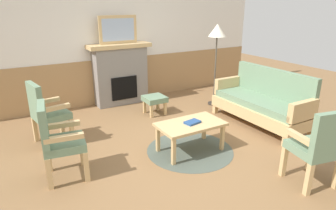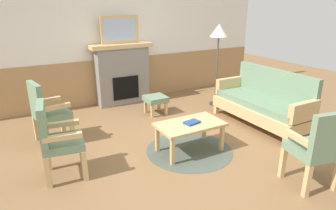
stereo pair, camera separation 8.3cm
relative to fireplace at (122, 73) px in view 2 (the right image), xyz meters
The scene contains 13 objects.
ground_plane 2.44m from the fireplace, 90.00° to the right, with size 14.00×14.00×0.00m, color olive.
wall_back 0.70m from the fireplace, 90.00° to the left, with size 7.20×0.14×2.70m.
fireplace is the anchor object (origin of this frame).
framed_picture 0.91m from the fireplace, 90.00° to the left, with size 0.80×0.04×0.56m.
couch 2.93m from the fireplace, 53.91° to the right, with size 0.70×1.80×0.98m.
coffee_table 2.58m from the fireplace, 89.01° to the right, with size 0.96×0.56×0.44m.
round_rug 2.65m from the fireplace, 89.01° to the right, with size 1.28×1.28×0.01m, color #4C564C.
book_on_table 2.59m from the fireplace, 88.59° to the right, with size 0.22×0.15×0.03m, color navy.
footstool 1.07m from the fireplace, 72.29° to the right, with size 0.40×0.40×0.36m.
armchair_near_fireplace 2.92m from the fireplace, 126.63° to the right, with size 0.54×0.54×0.98m.
armchair_by_window_left 2.12m from the fireplace, 143.45° to the right, with size 0.56×0.56×0.98m.
armchair_front_left 4.12m from the fireplace, 78.48° to the right, with size 0.57×0.57×0.98m.
floor_lamp_by_couch 2.15m from the fireplace, 32.68° to the right, with size 0.36×0.36×1.68m.
Camera 2 is at (-2.13, -3.46, 2.08)m, focal length 31.41 mm.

